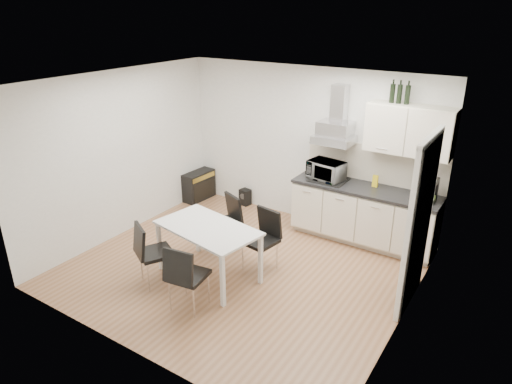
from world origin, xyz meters
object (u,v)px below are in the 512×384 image
dining_table (208,233)px  chair_far_left (223,225)px  chair_near_left (156,253)px  chair_far_right (260,242)px  kitchenette (368,193)px  chair_near_right (188,276)px  guitar_amp (199,185)px  floor_speaker (245,197)px

dining_table → chair_far_left: chair_far_left is taller
dining_table → chair_near_left: chair_near_left is taller
chair_far_left → chair_far_right: bearing=-167.0°
dining_table → chair_far_left: 0.73m
kitchenette → chair_near_right: (-1.20, -2.79, -0.39)m
chair_near_right → guitar_amp: 3.42m
chair_far_left → floor_speaker: chair_far_left is taller
kitchenette → chair_far_left: size_ratio=2.86×
chair_far_right → chair_near_right: same height
dining_table → chair_near_right: bearing=-61.2°
chair_far_left → chair_near_left: (-0.24, -1.15, 0.00)m
chair_far_right → chair_near_right: bearing=87.2°
kitchenette → guitar_amp: 3.33m
chair_far_left → chair_near_right: size_ratio=1.00×
chair_near_left → chair_near_right: size_ratio=1.00×
chair_near_right → floor_speaker: chair_near_right is taller
chair_near_left → chair_near_right: (0.71, -0.18, 0.00)m
kitchenette → chair_near_right: kitchenette is taller
kitchenette → dining_table: size_ratio=1.69×
chair_near_right → guitar_amp: chair_near_right is taller
chair_near_left → chair_far_left: bearing=107.1°
chair_near_left → dining_table: bearing=74.9°
kitchenette → chair_far_right: size_ratio=2.86×
chair_near_left → guitar_amp: chair_near_left is taller
chair_near_left → floor_speaker: chair_near_left is taller
dining_table → chair_near_left: bearing=-124.0°
chair_far_left → chair_near_right: (0.48, -1.33, 0.00)m
kitchenette → dining_table: kitchenette is taller
dining_table → chair_far_left: bearing=120.6°
chair_far_left → guitar_amp: chair_far_left is taller
kitchenette → floor_speaker: 2.48m
dining_table → guitar_amp: dining_table is taller
kitchenette → chair_near_right: bearing=-113.3°
kitchenette → dining_table: bearing=-124.2°
dining_table → chair_far_left: size_ratio=1.69×
chair_near_left → kitchenette: bearing=82.5°
kitchenette → chair_far_right: kitchenette is taller
chair_far_right → chair_near_left: 1.41m
chair_far_right → guitar_amp: (-2.34, 1.51, -0.17)m
chair_far_right → floor_speaker: size_ratio=2.91×
chair_far_right → chair_near_right: (-0.27, -1.20, 0.00)m
floor_speaker → chair_far_left: bearing=-57.0°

